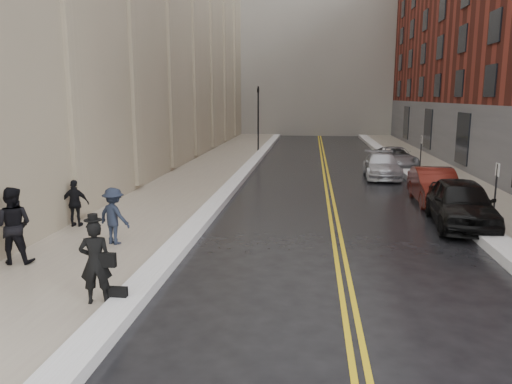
% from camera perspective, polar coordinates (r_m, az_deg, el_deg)
% --- Properties ---
extents(ground, '(160.00, 160.00, 0.00)m').
position_cam_1_polar(ground, '(10.61, -3.13, -13.87)').
color(ground, black).
rests_on(ground, ground).
extents(sidewalk_left, '(4.00, 64.00, 0.15)m').
position_cam_1_polar(sidewalk_left, '(26.58, -7.05, 1.35)').
color(sidewalk_left, gray).
rests_on(sidewalk_left, ground).
extents(sidewalk_right, '(3.00, 64.00, 0.15)m').
position_cam_1_polar(sidewalk_right, '(26.90, 22.18, 0.74)').
color(sidewalk_right, gray).
rests_on(sidewalk_right, ground).
extents(lane_stripe_a, '(0.12, 64.00, 0.01)m').
position_cam_1_polar(lane_stripe_a, '(25.89, 7.94, 0.92)').
color(lane_stripe_a, gold).
rests_on(lane_stripe_a, ground).
extents(lane_stripe_b, '(0.12, 64.00, 0.01)m').
position_cam_1_polar(lane_stripe_b, '(25.90, 8.47, 0.90)').
color(lane_stripe_b, gold).
rests_on(lane_stripe_b, ground).
extents(snow_ridge_left, '(0.70, 60.80, 0.26)m').
position_cam_1_polar(snow_ridge_left, '(26.14, -2.14, 1.39)').
color(snow_ridge_left, white).
rests_on(snow_ridge_left, ground).
extents(snow_ridge_right, '(0.85, 60.80, 0.30)m').
position_cam_1_polar(snow_ridge_right, '(26.44, 18.34, 0.99)').
color(snow_ridge_right, white).
rests_on(snow_ridge_right, ground).
extents(traffic_signal, '(0.18, 0.15, 5.20)m').
position_cam_1_polar(traffic_signal, '(39.74, 0.26, 8.93)').
color(traffic_signal, black).
rests_on(traffic_signal, ground).
extents(parking_sign_near, '(0.06, 0.35, 2.23)m').
position_cam_1_polar(parking_sign_near, '(18.84, 25.72, 0.38)').
color(parking_sign_near, black).
rests_on(parking_sign_near, ground).
extents(parking_sign_far, '(0.06, 0.35, 2.23)m').
position_cam_1_polar(parking_sign_far, '(30.31, 18.33, 4.50)').
color(parking_sign_far, black).
rests_on(parking_sign_far, ground).
extents(car_black, '(2.33, 4.96, 1.64)m').
position_cam_1_polar(car_black, '(18.59, 22.40, -1.17)').
color(car_black, black).
rests_on(car_black, ground).
extents(car_maroon, '(1.66, 4.50, 1.47)m').
position_cam_1_polar(car_maroon, '(22.23, 19.73, 0.65)').
color(car_maroon, '#4D130D').
rests_on(car_maroon, ground).
extents(car_silver_near, '(2.04, 4.70, 1.35)m').
position_cam_1_polar(car_silver_near, '(28.53, 14.17, 2.97)').
color(car_silver_near, '#B5B7BE').
rests_on(car_silver_near, ground).
extents(car_silver_far, '(2.52, 4.90, 1.32)m').
position_cam_1_polar(car_silver_far, '(32.38, 15.55, 3.79)').
color(car_silver_far, '#96979D').
rests_on(car_silver_far, ground).
extents(pedestrian_main, '(0.74, 0.58, 1.79)m').
position_cam_1_polar(pedestrian_main, '(11.00, -17.87, -7.62)').
color(pedestrian_main, black).
rests_on(pedestrian_main, sidewalk_left).
extents(pedestrian_a, '(1.08, 0.90, 2.01)m').
position_cam_1_polar(pedestrian_a, '(14.36, -26.03, -3.45)').
color(pedestrian_a, black).
rests_on(pedestrian_a, sidewalk_left).
extents(pedestrian_b, '(1.24, 1.01, 1.68)m').
position_cam_1_polar(pedestrian_b, '(15.21, -15.92, -2.65)').
color(pedestrian_b, '#1B2130').
rests_on(pedestrian_b, sidewalk_left).
extents(pedestrian_c, '(0.95, 0.45, 1.57)m').
position_cam_1_polar(pedestrian_c, '(17.65, -19.94, -1.22)').
color(pedestrian_c, black).
rests_on(pedestrian_c, sidewalk_left).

